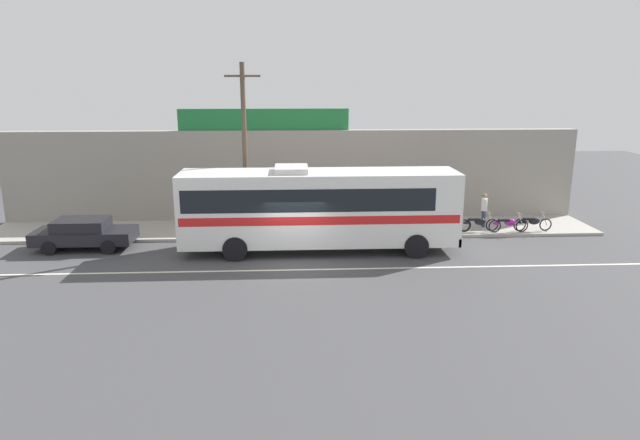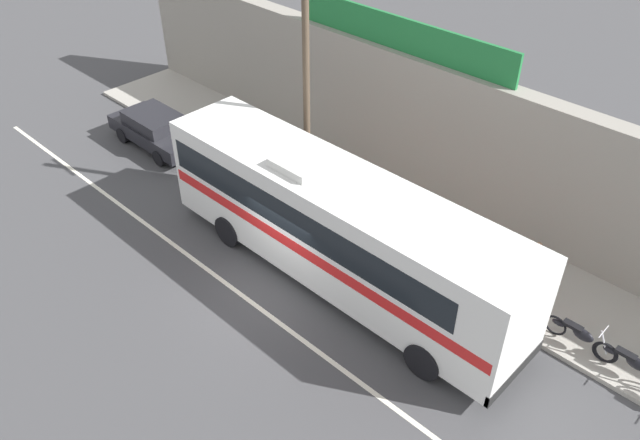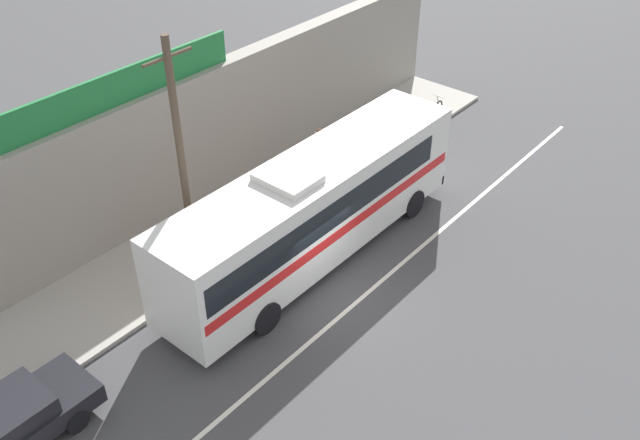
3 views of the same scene
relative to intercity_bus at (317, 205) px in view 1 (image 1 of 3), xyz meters
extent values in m
plane|color=#444447|center=(-0.99, -1.67, -2.07)|extent=(70.00, 70.00, 0.00)
cube|color=#A8A399|center=(-0.99, 3.53, -2.00)|extent=(30.00, 3.60, 0.14)
cube|color=gray|center=(-0.99, 5.68, 0.33)|extent=(30.00, 0.70, 4.80)
cube|color=#1E7538|center=(-2.50, 5.68, 3.28)|extent=(8.78, 0.12, 1.10)
cube|color=silver|center=(-0.99, -2.47, -2.06)|extent=(30.00, 0.14, 0.01)
cube|color=white|center=(0.08, 0.00, -0.07)|extent=(11.92, 2.51, 3.10)
cube|color=black|center=(-0.39, 0.00, 0.48)|extent=(10.49, 2.53, 0.96)
cube|color=red|center=(0.08, 0.00, -0.37)|extent=(11.68, 2.52, 0.36)
cube|color=black|center=(6.02, 0.00, 0.38)|extent=(0.04, 2.26, 1.40)
cube|color=black|center=(6.01, 0.00, -1.44)|extent=(0.12, 2.51, 0.36)
cube|color=silver|center=(-1.11, 0.00, 1.60)|extent=(1.40, 1.75, 0.24)
cylinder|color=black|center=(4.14, 1.16, -1.55)|extent=(1.04, 0.32, 1.04)
cylinder|color=black|center=(4.14, -1.16, -1.55)|extent=(1.04, 0.32, 1.04)
cylinder|color=black|center=(-3.49, 1.16, -1.55)|extent=(1.04, 0.32, 1.04)
cylinder|color=black|center=(-3.49, -1.16, -1.55)|extent=(1.04, 0.32, 1.04)
cube|color=black|center=(-10.34, 0.86, -1.46)|extent=(4.33, 1.77, 0.56)
cube|color=black|center=(-10.44, 0.86, -0.94)|extent=(2.25, 1.59, 0.48)
cube|color=black|center=(-9.60, 0.86, -0.97)|extent=(0.21, 1.48, 0.34)
cylinder|color=black|center=(-9.08, 1.69, -1.76)|extent=(0.62, 0.20, 0.62)
cylinder|color=black|center=(-9.08, 0.03, -1.76)|extent=(0.62, 0.20, 0.62)
cylinder|color=black|center=(-11.59, 1.69, -1.76)|extent=(0.62, 0.20, 0.62)
cylinder|color=black|center=(-11.59, 0.03, -1.76)|extent=(0.62, 0.20, 0.62)
cylinder|color=brown|center=(-3.23, 2.13, 2.06)|extent=(0.22, 0.22, 7.97)
cylinder|color=brown|center=(-3.23, 2.13, 5.45)|extent=(1.60, 0.10, 0.10)
torus|color=black|center=(10.07, 2.10, -1.62)|extent=(0.62, 0.06, 0.62)
torus|color=black|center=(8.72, 2.10, -1.62)|extent=(0.62, 0.06, 0.62)
cylinder|color=silver|center=(9.99, 2.10, -1.32)|extent=(0.34, 0.04, 0.65)
cylinder|color=silver|center=(9.89, 2.10, -1.00)|extent=(0.03, 0.56, 0.03)
ellipsoid|color=#991E8C|center=(9.46, 2.10, -1.44)|extent=(0.56, 0.22, 0.34)
cube|color=black|center=(9.15, 2.10, -1.32)|extent=(0.52, 0.20, 0.10)
ellipsoid|color=#991E8C|center=(8.78, 2.10, -1.48)|extent=(0.36, 0.14, 0.16)
torus|color=black|center=(11.32, 2.27, -1.62)|extent=(0.62, 0.06, 0.62)
torus|color=black|center=(10.03, 2.27, -1.62)|extent=(0.62, 0.06, 0.62)
cylinder|color=silver|center=(11.24, 2.27, -1.32)|extent=(0.34, 0.04, 0.65)
cylinder|color=silver|center=(11.14, 2.27, -1.00)|extent=(0.03, 0.56, 0.03)
ellipsoid|color=black|center=(10.74, 2.27, -1.44)|extent=(0.56, 0.22, 0.34)
cube|color=black|center=(10.45, 2.27, -1.32)|extent=(0.52, 0.20, 0.10)
ellipsoid|color=black|center=(10.09, 2.27, -1.48)|extent=(0.36, 0.14, 0.16)
torus|color=black|center=(7.27, 2.31, -1.62)|extent=(0.62, 0.06, 0.62)
torus|color=black|center=(5.93, 2.31, -1.62)|extent=(0.62, 0.06, 0.62)
cylinder|color=silver|center=(7.19, 2.31, -1.32)|extent=(0.34, 0.04, 0.65)
cylinder|color=silver|center=(7.09, 2.31, -1.00)|extent=(0.03, 0.56, 0.03)
ellipsoid|color=black|center=(6.67, 2.31, -1.44)|extent=(0.56, 0.22, 0.34)
cube|color=black|center=(6.36, 2.31, -1.32)|extent=(0.52, 0.20, 0.10)
ellipsoid|color=black|center=(5.99, 2.31, -1.48)|extent=(0.36, 0.14, 0.16)
torus|color=black|center=(8.67, 2.33, -1.62)|extent=(0.62, 0.06, 0.62)
torus|color=black|center=(7.32, 2.33, -1.62)|extent=(0.62, 0.06, 0.62)
cylinder|color=silver|center=(8.59, 2.33, -1.32)|extent=(0.34, 0.04, 0.65)
cylinder|color=silver|center=(8.49, 2.33, -1.00)|extent=(0.03, 0.56, 0.03)
ellipsoid|color=black|center=(8.07, 2.33, -1.44)|extent=(0.56, 0.22, 0.34)
cube|color=black|center=(7.76, 2.33, -1.32)|extent=(0.52, 0.20, 0.10)
ellipsoid|color=black|center=(7.38, 2.33, -1.48)|extent=(0.36, 0.14, 0.16)
cylinder|color=navy|center=(4.50, 3.62, -1.53)|extent=(0.13, 0.13, 0.79)
cylinder|color=navy|center=(4.50, 3.44, -1.53)|extent=(0.13, 0.13, 0.79)
cylinder|color=white|center=(4.50, 3.53, -0.83)|extent=(0.30, 0.30, 0.60)
sphere|color=#A37556|center=(4.50, 3.53, -0.40)|extent=(0.22, 0.22, 0.22)
cylinder|color=white|center=(4.50, 3.73, -0.80)|extent=(0.08, 0.08, 0.55)
cylinder|color=white|center=(4.50, 3.33, -0.80)|extent=(0.08, 0.08, 0.55)
cylinder|color=navy|center=(8.52, 3.28, -1.51)|extent=(0.13, 0.13, 0.83)
cylinder|color=navy|center=(8.52, 3.10, -1.51)|extent=(0.13, 0.13, 0.83)
cylinder|color=white|center=(8.52, 3.19, -0.79)|extent=(0.30, 0.30, 0.62)
sphere|color=#A37556|center=(8.52, 3.19, -0.33)|extent=(0.22, 0.22, 0.22)
cylinder|color=white|center=(8.52, 3.39, -0.75)|extent=(0.08, 0.08, 0.57)
cylinder|color=white|center=(8.52, 2.99, -0.75)|extent=(0.08, 0.08, 0.57)
camera|label=1|loc=(-1.11, -23.46, 5.34)|focal=31.21mm
camera|label=2|loc=(9.61, -10.62, 10.90)|focal=35.72mm
camera|label=3|loc=(-13.70, -11.83, 12.54)|focal=39.07mm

